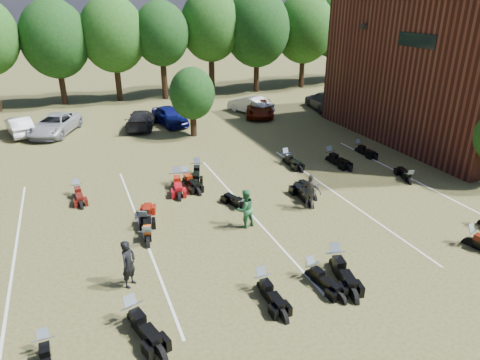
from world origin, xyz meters
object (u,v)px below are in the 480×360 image
person_black (129,264)px  motorcycle_7 (145,228)px  car_4 (170,116)px  motorcycle_3 (311,277)px  person_grey (311,192)px  motorcycle_0 (47,353)px  person_green (245,209)px  motorcycle_14 (78,195)px

person_black → motorcycle_7: size_ratio=0.78×
car_4 → motorcycle_3: car_4 is taller
person_grey → motorcycle_0: bearing=74.7°
person_green → motorcycle_14: bearing=-55.6°
motorcycle_0 → motorcycle_14: size_ratio=0.93×
person_green → motorcycle_14: 9.19m
motorcycle_0 → motorcycle_3: bearing=-0.1°
person_green → person_grey: 3.58m
person_green → car_4: bearing=-105.3°
person_grey → motorcycle_7: 7.83m
person_green → motorcycle_0: size_ratio=0.89×
car_4 → person_grey: size_ratio=2.40×
person_green → person_grey: person_green is taller
motorcycle_0 → person_black: bearing=38.1°
motorcycle_7 → car_4: bearing=-89.6°
car_4 → motorcycle_3: size_ratio=2.03×
motorcycle_7 → person_green: bearing=177.7°
car_4 → person_black: person_black is taller
person_black → motorcycle_7: 4.14m
car_4 → person_black: 20.66m
person_grey → motorcycle_14: size_ratio=0.82×
person_black → person_grey: 9.33m
person_grey → person_green: bearing=58.4°
person_black → motorcycle_7: person_black is taller
motorcycle_0 → motorcycle_7: size_ratio=0.87×
motorcycle_0 → motorcycle_14: motorcycle_14 is taller
person_green → motorcycle_3: (0.78, -4.35, -0.89)m
person_grey → person_black: bearing=68.5°
motorcycle_0 → motorcycle_3: size_ratio=0.95×
person_black → person_grey: person_black is taller
car_4 → person_green: bearing=-103.8°
motorcycle_3 → motorcycle_7: 7.66m
person_black → motorcycle_14: 8.73m
person_black → motorcycle_7: (1.18, 3.86, -0.89)m
person_black → motorcycle_0: size_ratio=0.89×
person_black → person_green: 5.84m
motorcycle_7 → motorcycle_14: 5.35m
motorcycle_7 → motorcycle_0: bearing=75.3°
person_black → motorcycle_3: size_ratio=0.85×
person_black → motorcycle_0: bearing=172.8°
person_green → motorcycle_14: size_ratio=0.83×
person_grey → motorcycle_14: (-10.26, 5.75, -0.89)m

